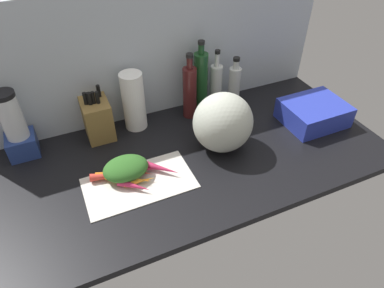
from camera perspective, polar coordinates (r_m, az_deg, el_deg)
ground_plane at (r=148.39cm, az=-0.63°, el=-2.38°), size 170.00×80.00×3.00cm
wall_back at (r=161.21cm, az=-6.37°, el=14.57°), size 170.00×3.00×60.00cm
cutting_board at (r=136.95cm, az=-8.71°, el=-6.34°), size 42.23×23.16×0.80cm
carrot_0 at (r=139.34cm, az=-9.01°, el=-4.52°), size 12.10×9.92×2.17cm
carrot_1 at (r=135.88cm, az=-9.74°, el=-5.83°), size 14.05×9.01×2.93cm
carrot_2 at (r=136.39cm, az=-10.52°, el=-5.61°), size 16.60×12.75×3.35cm
carrot_3 at (r=135.24cm, az=-8.63°, el=-6.06°), size 12.31×3.88×2.51cm
carrot_4 at (r=140.00cm, az=-12.88°, el=-4.66°), size 13.87×5.50×3.05cm
carrot_5 at (r=133.35cm, az=-9.52°, el=-6.84°), size 11.71×10.97×3.12cm
carrot_6 at (r=139.38cm, az=-8.36°, el=-4.19°), size 11.51×6.54×2.95cm
carrot_7 at (r=138.92cm, az=-13.27°, el=-5.13°), size 15.90×7.35×3.20cm
carrot_8 at (r=138.74cm, az=-5.41°, el=-3.95°), size 14.51×14.13×3.59cm
carrot_9 at (r=140.74cm, az=-11.69°, el=-4.25°), size 10.15×7.05×2.69cm
carrot_greens_pile at (r=137.59cm, az=-10.87°, el=-3.95°), size 17.84×13.72×7.55cm
winter_squash at (r=145.17cm, az=5.05°, el=3.63°), size 25.54×24.33×25.63cm
knife_block at (r=159.31cm, az=-15.39°, el=4.24°), size 11.52×17.09×23.24cm
blender_appliance at (r=157.41cm, az=-27.03°, el=2.20°), size 11.79×11.79×30.16cm
paper_towel_roll at (r=158.25cm, az=-9.61°, el=6.96°), size 10.13×10.13×27.43cm
bottle_0 at (r=163.67cm, az=-0.39°, el=8.66°), size 6.54×6.54×32.37cm
bottle_1 at (r=168.07cm, az=1.43°, el=10.30°), size 6.81×6.81×35.65cm
bottle_2 at (r=173.47cm, az=3.97°, el=9.75°), size 5.98×5.98×29.55cm
bottle_3 at (r=175.46cm, az=6.99°, el=9.64°), size 5.89×5.89×25.50cm
dish_rack at (r=173.63cm, az=19.41°, el=4.89°), size 28.18×23.23×10.08cm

